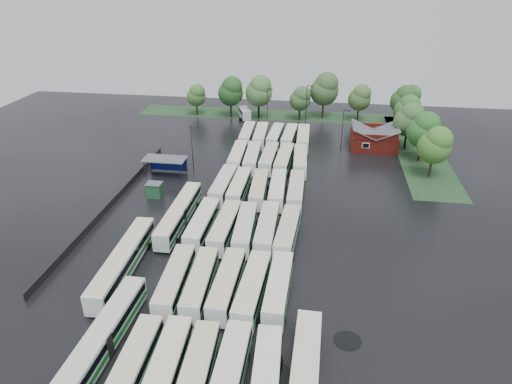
# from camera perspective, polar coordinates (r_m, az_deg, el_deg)

# --- Properties ---
(ground) EXTENTS (160.00, 160.00, 0.00)m
(ground) POSITION_cam_1_polar(r_m,az_deg,el_deg) (68.21, -3.16, -6.23)
(ground) COLOR black
(ground) RESTS_ON ground
(brick_building) EXTENTS (10.07, 8.60, 5.39)m
(brick_building) POSITION_cam_1_polar(r_m,az_deg,el_deg) (105.58, 14.49, 6.29)
(brick_building) COLOR maroon
(brick_building) RESTS_ON ground
(wash_shed) EXTENTS (8.20, 4.20, 3.58)m
(wash_shed) POSITION_cam_1_polar(r_m,az_deg,el_deg) (90.06, -11.25, 3.89)
(wash_shed) COLOR #2D2D30
(wash_shed) RESTS_ON ground
(utility_hut) EXTENTS (2.70, 2.20, 2.62)m
(utility_hut) POSITION_cam_1_polar(r_m,az_deg,el_deg) (82.37, -12.56, 0.27)
(utility_hut) COLOR #1C4C2C
(utility_hut) RESTS_ON ground
(grass_strip_north) EXTENTS (80.00, 10.00, 0.01)m
(grass_strip_north) POSITION_cam_1_polar(r_m,az_deg,el_deg) (126.82, 3.54, 9.55)
(grass_strip_north) COLOR #1E3E1F
(grass_strip_north) RESTS_ON ground
(grass_strip_east) EXTENTS (10.00, 50.00, 0.01)m
(grass_strip_east) POSITION_cam_1_polar(r_m,az_deg,el_deg) (107.82, 19.67, 4.92)
(grass_strip_east) COLOR #1E3E1F
(grass_strip_east) RESTS_ON ground
(west_fence) EXTENTS (0.10, 50.00, 1.20)m
(west_fence) POSITION_cam_1_polar(r_m,az_deg,el_deg) (81.24, -17.58, -1.33)
(west_fence) COLOR #2D2D30
(west_fence) RESTS_ON ground
(bus_r0c0) EXTENTS (2.79, 11.92, 3.30)m
(bus_r0c0) POSITION_cam_1_polar(r_m,az_deg,el_deg) (48.91, -15.13, -20.38)
(bus_r0c0) COLOR white
(bus_r0c0) RESTS_ON ground
(bus_r0c1) EXTENTS (3.15, 12.48, 3.45)m
(bus_r0c1) POSITION_cam_1_polar(r_m,az_deg,el_deg) (47.76, -11.26, -21.15)
(bus_r0c1) COLOR white
(bus_r0c1) RESTS_ON ground
(bus_r0c2) EXTENTS (3.01, 12.04, 3.33)m
(bus_r0c2) POSITION_cam_1_polar(r_m,az_deg,el_deg) (47.08, -7.45, -21.78)
(bus_r0c2) COLOR white
(bus_r0c2) RESTS_ON ground
(bus_r0c3) EXTENTS (2.63, 12.30, 3.42)m
(bus_r0c3) POSITION_cam_1_polar(r_m,az_deg,el_deg) (46.63, -3.41, -22.07)
(bus_r0c3) COLOR white
(bus_r0c3) RESTS_ON ground
(bus_r0c4) EXTENTS (3.12, 12.07, 3.33)m
(bus_r0c4) POSITION_cam_1_polar(r_m,az_deg,el_deg) (46.32, 1.24, -22.54)
(bus_r0c4) COLOR white
(bus_r0c4) RESTS_ON ground
(bus_r1c0) EXTENTS (3.20, 12.28, 3.39)m
(bus_r1c0) POSITION_cam_1_polar(r_m,az_deg,el_deg) (58.27, -10.09, -10.85)
(bus_r1c0) COLOR white
(bus_r1c0) RESTS_ON ground
(bus_r1c1) EXTENTS (3.06, 12.05, 3.33)m
(bus_r1c1) POSITION_cam_1_polar(r_m,az_deg,el_deg) (57.46, -6.99, -11.25)
(bus_r1c1) COLOR white
(bus_r1c1) RESTS_ON ground
(bus_r1c2) EXTENTS (2.70, 12.11, 3.36)m
(bus_r1c2) POSITION_cam_1_polar(r_m,az_deg,el_deg) (56.90, -3.67, -11.48)
(bus_r1c2) COLOR white
(bus_r1c2) RESTS_ON ground
(bus_r1c3) EXTENTS (3.14, 12.46, 3.44)m
(bus_r1c3) POSITION_cam_1_polar(r_m,az_deg,el_deg) (56.13, -0.46, -11.98)
(bus_r1c3) COLOR white
(bus_r1c3) RESTS_ON ground
(bus_r1c4) EXTENTS (2.73, 12.05, 3.34)m
(bus_r1c4) POSITION_cam_1_polar(r_m,az_deg,el_deg) (56.28, 2.81, -11.97)
(bus_r1c4) COLOR white
(bus_r1c4) RESTS_ON ground
(bus_r2c0) EXTENTS (2.77, 12.43, 3.45)m
(bus_r2c0) POSITION_cam_1_polar(r_m,az_deg,el_deg) (69.16, -6.72, -4.04)
(bus_r2c0) COLOR white
(bus_r2c0) RESTS_ON ground
(bus_r2c1) EXTENTS (2.88, 12.29, 3.41)m
(bus_r2c1) POSITION_cam_1_polar(r_m,az_deg,el_deg) (68.20, -3.91, -4.40)
(bus_r2c1) COLOR white
(bus_r2c1) RESTS_ON ground
(bus_r2c2) EXTENTS (3.15, 12.15, 3.35)m
(bus_r2c2) POSITION_cam_1_polar(r_m,az_deg,el_deg) (67.71, -1.38, -4.62)
(bus_r2c2) COLOR white
(bus_r2c2) RESTS_ON ground
(bus_r2c3) EXTENTS (2.78, 12.41, 3.45)m
(bus_r2c3) POSITION_cam_1_polar(r_m,az_deg,el_deg) (67.59, 1.39, -4.63)
(bus_r2c3) COLOR white
(bus_r2c3) RESTS_ON ground
(bus_r2c4) EXTENTS (3.19, 12.27, 3.38)m
(bus_r2c4) POSITION_cam_1_polar(r_m,az_deg,el_deg) (67.00, 3.98, -5.03)
(bus_r2c4) COLOR white
(bus_r2c4) RESTS_ON ground
(bus_r3c0) EXTENTS (2.85, 12.39, 3.44)m
(bus_r3c0) POSITION_cam_1_polar(r_m,az_deg,el_deg) (81.01, -4.07, 0.87)
(bus_r3c0) COLOR white
(bus_r3c0) RESTS_ON ground
(bus_r3c1) EXTENTS (2.59, 11.87, 3.30)m
(bus_r3c1) POSITION_cam_1_polar(r_m,az_deg,el_deg) (80.19, -2.11, 0.58)
(bus_r3c1) COLOR white
(bus_r3c1) RESTS_ON ground
(bus_r3c2) EXTENTS (3.05, 11.83, 3.26)m
(bus_r3c2) POSITION_cam_1_polar(r_m,az_deg,el_deg) (79.54, 0.37, 0.36)
(bus_r3c2) COLOR white
(bus_r3c2) RESTS_ON ground
(bus_r3c3) EXTENTS (3.05, 12.12, 3.35)m
(bus_r3c3) POSITION_cam_1_polar(r_m,az_deg,el_deg) (79.26, 2.70, 0.27)
(bus_r3c3) COLOR white
(bus_r3c3) RESTS_ON ground
(bus_r3c4) EXTENTS (2.70, 12.01, 3.34)m
(bus_r3c4) POSITION_cam_1_polar(r_m,az_deg,el_deg) (79.13, 5.02, 0.14)
(bus_r3c4) COLOR white
(bus_r3c4) RESTS_ON ground
(bus_r4c0) EXTENTS (3.07, 12.37, 3.42)m
(bus_r4c0) POSITION_cam_1_polar(r_m,az_deg,el_deg) (93.02, -2.30, 4.40)
(bus_r4c0) COLOR white
(bus_r4c0) RESTS_ON ground
(bus_r4c1) EXTENTS (3.12, 12.35, 3.41)m
(bus_r4c1) POSITION_cam_1_polar(r_m,az_deg,el_deg) (92.46, -0.45, 4.27)
(bus_r4c1) COLOR white
(bus_r4c1) RESTS_ON ground
(bus_r4c2) EXTENTS (2.73, 12.07, 3.35)m
(bus_r4c2) POSITION_cam_1_polar(r_m,az_deg,el_deg) (92.30, 1.61, 4.20)
(bus_r4c2) COLOR white
(bus_r4c2) RESTS_ON ground
(bus_r4c3) EXTENTS (3.08, 12.39, 3.42)m
(bus_r4c3) POSITION_cam_1_polar(r_m,az_deg,el_deg) (91.58, 3.51, 4.00)
(bus_r4c3) COLOR white
(bus_r4c3) RESTS_ON ground
(bus_r4c4) EXTENTS (3.11, 12.15, 3.35)m
(bus_r4c4) POSITION_cam_1_polar(r_m,az_deg,el_deg) (91.45, 5.54, 3.87)
(bus_r4c4) COLOR white
(bus_r4c4) RESTS_ON ground
(bus_r5c0) EXTENTS (2.95, 11.99, 3.31)m
(bus_r5c0) POSITION_cam_1_polar(r_m,az_deg,el_deg) (105.83, -1.11, 7.16)
(bus_r5c0) COLOR white
(bus_r5c0) RESTS_ON ground
(bus_r5c1) EXTENTS (3.02, 12.21, 3.38)m
(bus_r5c1) POSITION_cam_1_polar(r_m,az_deg,el_deg) (104.97, 0.59, 7.02)
(bus_r5c1) COLOR white
(bus_r5c1) RESTS_ON ground
(bus_r5c2) EXTENTS (2.96, 11.86, 3.28)m
(bus_r5c2) POSITION_cam_1_polar(r_m,az_deg,el_deg) (104.96, 2.43, 6.96)
(bus_r5c2) COLOR white
(bus_r5c2) RESTS_ON ground
(bus_r5c3) EXTENTS (3.05, 11.96, 3.30)m
(bus_r5c3) POSITION_cam_1_polar(r_m,az_deg,el_deg) (104.56, 4.19, 6.85)
(bus_r5c3) COLOR white
(bus_r5c3) RESTS_ON ground
(bus_r5c4) EXTENTS (2.88, 12.34, 3.42)m
(bus_r5c4) POSITION_cam_1_polar(r_m,az_deg,el_deg) (103.91, 5.91, 6.69)
(bus_r5c4) COLOR white
(bus_r5c4) RESTS_ON ground
(artic_bus_west_a) EXTENTS (2.97, 17.66, 3.27)m
(artic_bus_west_a) POSITION_cam_1_polar(r_m,az_deg,el_deg) (52.66, -18.58, -16.88)
(artic_bus_west_a) COLOR white
(artic_bus_west_a) RESTS_ON ground
(artic_bus_west_b) EXTENTS (2.57, 17.74, 3.29)m
(artic_bus_west_b) POSITION_cam_1_polar(r_m,az_deg,el_deg) (72.70, -9.57, -2.69)
(artic_bus_west_b) COLOR white
(artic_bus_west_b) RESTS_ON ground
(artic_bus_west_c) EXTENTS (3.18, 18.53, 3.43)m
(artic_bus_west_c) POSITION_cam_1_polar(r_m,az_deg,el_deg) (63.16, -16.26, -8.29)
(artic_bus_west_c) COLOR white
(artic_bus_west_c) RESTS_ON ground
(minibus) EXTENTS (4.33, 6.53, 2.68)m
(minibus) POSITION_cam_1_polar(r_m,az_deg,el_deg) (123.63, -1.43, 9.86)
(minibus) COLOR silver
(minibus) RESTS_ON ground
(tree_north_0) EXTENTS (5.17, 5.17, 8.56)m
(tree_north_0) POSITION_cam_1_polar(r_m,az_deg,el_deg) (126.52, -7.44, 11.93)
(tree_north_0) COLOR #2F2415
(tree_north_0) RESTS_ON ground
(tree_north_1) EXTENTS (6.65, 6.65, 11.02)m
(tree_north_1) POSITION_cam_1_polar(r_m,az_deg,el_deg) (123.35, -3.13, 12.49)
(tree_north_1) COLOR black
(tree_north_1) RESTS_ON ground
(tree_north_2) EXTENTS (7.02, 7.02, 11.63)m
(tree_north_2) POSITION_cam_1_polar(r_m,az_deg,el_deg) (121.76, 0.42, 12.53)
(tree_north_2) COLOR black
(tree_north_2) RESTS_ON ground
(tree_north_3) EXTENTS (5.52, 5.51, 9.13)m
(tree_north_3) POSITION_cam_1_polar(r_m,az_deg,el_deg) (121.37, 5.61, 11.58)
(tree_north_3) COLOR black
(tree_north_3) RESTS_ON ground
(tree_north_4) EXTENTS (7.44, 7.44, 12.33)m
(tree_north_4) POSITION_cam_1_polar(r_m,az_deg,el_deg) (123.41, 8.62, 12.65)
(tree_north_4) COLOR #382A1E
(tree_north_4) RESTS_ON ground
(tree_north_5) EXTENTS (5.84, 5.84, 9.68)m
(tree_north_5) POSITION_cam_1_polar(r_m,az_deg,el_deg) (123.23, 12.89, 11.45)
(tree_north_5) COLOR black
(tree_north_5) RESTS_ON ground
(tree_north_6) EXTENTS (5.96, 5.96, 9.87)m
(tree_north_6) POSITION_cam_1_polar(r_m,az_deg,el_deg) (125.40, 18.61, 11.06)
(tree_north_6) COLOR #3A291B
(tree_north_6) RESTS_ON ground
(tree_east_0) EXTENTS (6.25, 6.25, 10.35)m
(tree_east_0) POSITION_cam_1_polar(r_m,az_deg,el_deg) (92.26, 21.54, 5.51)
(tree_east_0) COLOR #34261B
(tree_east_0) RESTS_ON ground
(tree_east_1) EXTENTS (6.50, 6.50, 10.76)m
(tree_east_1) POSITION_cam_1_polar(r_m,az_deg,el_deg) (99.41, 20.30, 7.32)
(tree_east_1) COLOR black
(tree_east_1) RESTS_ON ground
(tree_east_2) EXTENTS (6.44, 6.44, 10.66)m
(tree_east_2) POSITION_cam_1_polar(r_m,az_deg,el_deg) (105.61, 18.66, 8.60)
(tree_east_2) COLOR black
(tree_east_2) RESTS_ON ground
(tree_east_3) EXTENTS (6.02, 6.02, 9.97)m
(tree_east_3) POSITION_cam_1_polar(r_m,az_deg,el_deg) (114.99, 18.43, 9.80)
(tree_east_3) COLOR #392D1E
(tree_east_3) RESTS_ON ground
(tree_east_4) EXTENTS (6.25, 6.25, 10.35)m
(tree_east_4) POSITION_cam_1_polar(r_m,az_deg,el_deg) (122.52, 17.98, 10.95)
(tree_east_4) COLOR black
(tree_east_4) RESTS_ON ground
(lamp_post_ne) EXTENTS (1.41, 0.27, 9.16)m
(lamp_post_ne) POSITION_cam_1_polar(r_m,az_deg,el_deg) (101.73, 10.83, 7.97)
(lamp_post_ne) COLOR #2D2D30
(lamp_post_ne) RESTS_ON ground
(lamp_post_nw) EXTENTS (1.50, 0.29, 9.71)m
(lamp_post_nw) POSITION_cam_1_polar(r_m,az_deg,el_deg) (88.96, -7.93, 5.70)
(lamp_post_nw) COLOR #2D2D30
(lamp_post_nw) RESTS_ON ground
(lamp_post_back_w) EXTENTS (1.48, 0.29, 9.61)m
(lamp_post_back_w) POSITION_cam_1_polar(r_m,az_deg,el_deg) (116.42, 1.48, 10.90)
(lamp_post_back_w) COLOR #2D2D30
(lamp_post_back_w) RESTS_ON ground
(lamp_post_back_e) EXTENTS (1.67, 0.33, 10.84)m
(lamp_post_back_e) POSITION_cam_1_polar(r_m,az_deg,el_deg) (114.76, 6.38, 10.89)
(lamp_post_back_e) COLOR #2D2D30
(lamp_post_back_e) RESTS_ON ground
(puddle_0) EXTENTS (5.90, 5.90, 0.01)m
(puddle_0) POSITION_cam_1_polar(r_m,az_deg,el_deg) (53.92, -12.81, -17.39)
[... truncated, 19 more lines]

